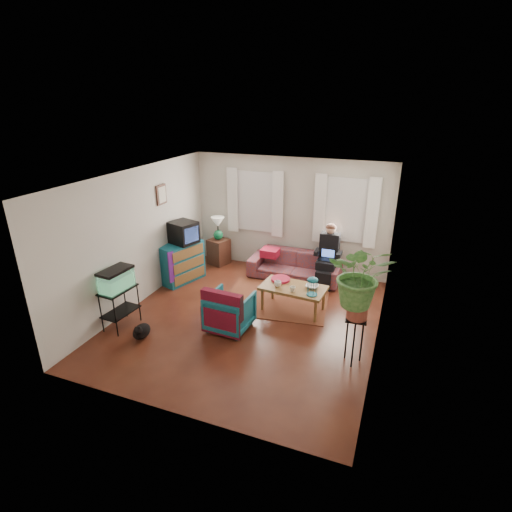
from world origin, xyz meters
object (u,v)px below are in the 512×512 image
at_px(armchair, 230,309).
at_px(coffee_table, 293,299).
at_px(side_table, 219,252).
at_px(aquarium_stand, 120,308).
at_px(plant_stand, 354,340).
at_px(dresser, 181,262).
at_px(sofa, 295,261).

xyz_separation_m(armchair, coffee_table, (0.85, 0.99, -0.12)).
relative_size(armchair, coffee_table, 0.61).
relative_size(side_table, armchair, 0.84).
bearing_deg(aquarium_stand, coffee_table, 36.20).
bearing_deg(plant_stand, armchair, 174.19).
height_order(dresser, coffee_table, dresser).
bearing_deg(dresser, side_table, 91.68).
bearing_deg(sofa, armchair, -101.07).
relative_size(sofa, side_table, 3.27).
distance_m(side_table, aquarium_stand, 3.22).
height_order(armchair, plant_stand, plant_stand).
height_order(sofa, dresser, dresser).
relative_size(dresser, coffee_table, 0.80).
bearing_deg(sofa, aquarium_stand, -126.70).
bearing_deg(dresser, aquarium_stand, -72.18).
relative_size(sofa, dresser, 2.10).
xyz_separation_m(aquarium_stand, coffee_table, (2.67, 1.63, -0.12)).
relative_size(side_table, plant_stand, 0.79).
height_order(aquarium_stand, coffee_table, aquarium_stand).
distance_m(side_table, dresser, 1.21).
distance_m(dresser, armchair, 2.29).
height_order(coffee_table, plant_stand, plant_stand).
bearing_deg(aquarium_stand, plant_stand, 10.82).
distance_m(sofa, armchair, 2.47).
distance_m(sofa, aquarium_stand, 3.82).
bearing_deg(aquarium_stand, dresser, 94.55).
bearing_deg(aquarium_stand, side_table, 88.58).
xyz_separation_m(sofa, coffee_table, (0.38, -1.44, -0.15)).
bearing_deg(coffee_table, dresser, 175.60).
height_order(side_table, plant_stand, plant_stand).
height_order(side_table, aquarium_stand, aquarium_stand).
relative_size(side_table, dresser, 0.64).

